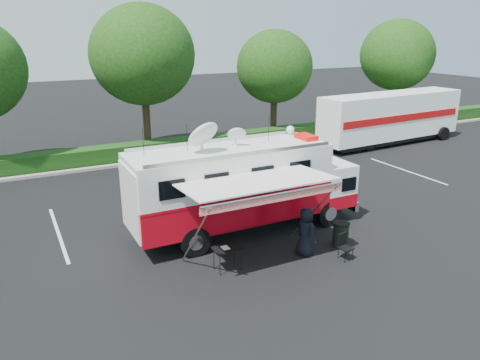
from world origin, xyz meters
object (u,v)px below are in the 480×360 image
at_px(command_truck, 244,186).
at_px(trash_bin, 341,234).
at_px(semi_trailer, 391,117).
at_px(folding_table, 227,249).

xyz_separation_m(command_truck, trash_bin, (2.46, -2.73, -1.38)).
distance_m(trash_bin, semi_trailer, 16.98).
bearing_deg(folding_table, semi_trailer, 31.97).
height_order(folding_table, trash_bin, trash_bin).
xyz_separation_m(folding_table, semi_trailer, (17.22, 10.74, 1.05)).
bearing_deg(trash_bin, command_truck, 132.04).
relative_size(folding_table, semi_trailer, 0.08).
relative_size(command_truck, semi_trailer, 0.81).
xyz_separation_m(trash_bin, semi_trailer, (12.87, 11.01, 1.32)).
xyz_separation_m(command_truck, semi_trailer, (15.33, 8.28, -0.06)).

